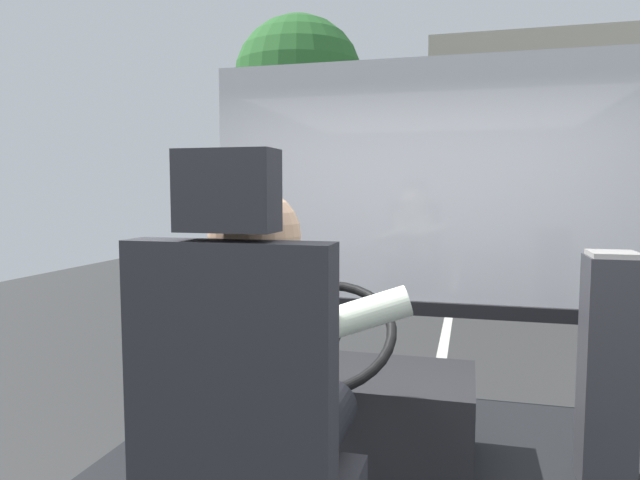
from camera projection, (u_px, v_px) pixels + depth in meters
The scene contains 7 objects.
ground at pixel (453, 295), 10.37m from camera, with size 18.00×44.00×0.06m.
driver_seat at pixel (248, 460), 1.40m from camera, with size 0.48×0.48×1.29m.
bus_driver at pixel (264, 378), 1.49m from camera, with size 0.74×0.59×0.78m.
steering_console at pixel (347, 409), 2.54m from camera, with size 1.10×1.04×0.85m.
fare_box at pixel (608, 369), 2.31m from camera, with size 0.20×0.22×0.96m.
windshield_panel at pixel (420, 217), 3.30m from camera, with size 2.50×0.08×1.48m.
street_tree at pixel (299, 83), 13.46m from camera, with size 3.02×3.02×5.94m.
Camera 1 is at (0.28, -1.72, 1.89)m, focal length 32.06 mm.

